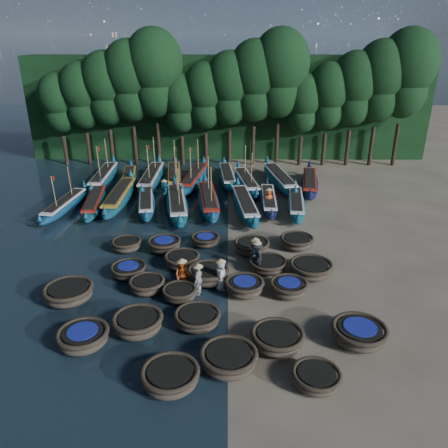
{
  "coord_description": "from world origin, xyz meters",
  "views": [
    {
      "loc": [
        -0.03,
        -21.99,
        11.82
      ],
      "look_at": [
        -0.25,
        2.21,
        1.3
      ],
      "focal_mm": 35.0,
      "sensor_mm": 36.0,
      "label": 1
    }
  ],
  "objects_px": {
    "coracle_3": "(229,359)",
    "fisherman_1": "(255,250)",
    "fisherman_6": "(268,199)",
    "long_boat_2": "(120,197)",
    "coracle_10": "(69,293)",
    "coracle_23": "(252,246)",
    "coracle_7": "(197,318)",
    "long_boat_13": "(194,178)",
    "long_boat_1": "(94,202)",
    "coracle_11": "(147,285)",
    "coracle_2": "(170,377)",
    "fisherman_0": "(221,274)",
    "coracle_4": "(316,378)",
    "coracle_17": "(208,274)",
    "coracle_15": "(129,270)",
    "coracle_21": "(164,244)",
    "fisherman_2": "(182,274)",
    "fisherman_5": "(165,191)",
    "long_boat_17": "(310,183)",
    "coracle_9": "(359,333)",
    "long_boat_9": "(104,177)",
    "fisherman_4": "(198,279)",
    "coracle_8": "(277,339)",
    "coracle_18": "(268,264)",
    "long_boat_3": "(146,202)",
    "coracle_16": "(182,260)",
    "long_boat_14": "(227,176)",
    "long_boat_5": "(208,200)",
    "coracle_6": "(138,323)",
    "long_boat_10": "(129,179)",
    "coracle_22": "(205,240)",
    "long_boat_6": "(245,205)",
    "long_boat_16": "(279,179)",
    "fisherman_3": "(257,256)",
    "long_boat_12": "(174,176)",
    "coracle_12": "(180,293)",
    "long_boat_15": "(246,182)",
    "long_boat_4": "(177,204)",
    "coracle_24": "(297,242)",
    "long_boat_0": "(65,205)",
    "coracle_20": "(127,244)",
    "coracle_19": "(311,269)",
    "coracle_5": "(83,337)",
    "long_boat_11": "(152,178)",
    "long_boat_8": "(296,204)"
  },
  "relations": [
    {
      "from": "fisherman_1",
      "to": "fisherman_3",
      "type": "bearing_deg",
      "value": -177.53
    },
    {
      "from": "long_boat_15",
      "to": "long_boat_4",
      "type": "bearing_deg",
      "value": -144.28
    },
    {
      "from": "long_boat_17",
      "to": "fisherman_0",
      "type": "xyz_separation_m",
      "value": [
        -7.11,
        -15.64,
        0.33
      ]
    },
    {
      "from": "coracle_7",
      "to": "long_boat_13",
      "type": "height_order",
      "value": "long_boat_13"
    },
    {
      "from": "long_boat_14",
      "to": "coracle_5",
      "type": "bearing_deg",
      "value": -109.89
    },
    {
      "from": "coracle_3",
      "to": "fisherman_1",
      "type": "distance_m",
      "value": 8.55
    },
    {
      "from": "long_boat_9",
      "to": "fisherman_4",
      "type": "relative_size",
      "value": 4.74
    },
    {
      "from": "fisherman_6",
      "to": "long_boat_2",
      "type": "bearing_deg",
      "value": 137.38
    },
    {
      "from": "long_boat_10",
      "to": "fisherman_4",
      "type": "height_order",
      "value": "fisherman_4"
    },
    {
      "from": "fisherman_2",
      "to": "fisherman_5",
      "type": "distance_m",
      "value": 12.67
    },
    {
      "from": "coracle_11",
      "to": "coracle_20",
      "type": "relative_size",
      "value": 1.17
    },
    {
      "from": "coracle_21",
      "to": "long_boat_2",
      "type": "xyz_separation_m",
      "value": [
        -4.43,
        7.82,
        0.16
      ]
    },
    {
      "from": "long_boat_15",
      "to": "fisherman_2",
      "type": "distance_m",
      "value": 16.39
    },
    {
      "from": "long_boat_5",
      "to": "long_boat_10",
      "type": "bearing_deg",
      "value": 136.77
    },
    {
      "from": "long_boat_1",
      "to": "coracle_11",
      "type": "bearing_deg",
      "value": -70.15
    },
    {
      "from": "long_boat_11",
      "to": "coracle_4",
      "type": "bearing_deg",
      "value": -66.65
    },
    {
      "from": "coracle_5",
      "to": "long_boat_3",
      "type": "height_order",
      "value": "long_boat_3"
    },
    {
      "from": "coracle_9",
      "to": "long_boat_5",
      "type": "height_order",
      "value": "long_boat_5"
    },
    {
      "from": "coracle_9",
      "to": "fisherman_5",
      "type": "bearing_deg",
      "value": 122.01
    },
    {
      "from": "coracle_4",
      "to": "coracle_17",
      "type": "height_order",
      "value": "coracle_17"
    },
    {
      "from": "long_boat_14",
      "to": "long_boat_17",
      "type": "relative_size",
      "value": 0.96
    },
    {
      "from": "coracle_15",
      "to": "coracle_21",
      "type": "relative_size",
      "value": 0.8
    },
    {
      "from": "coracle_9",
      "to": "long_boat_10",
      "type": "height_order",
      "value": "long_boat_10"
    },
    {
      "from": "coracle_3",
      "to": "coracle_20",
      "type": "relative_size",
      "value": 1.46
    },
    {
      "from": "coracle_10",
      "to": "coracle_23",
      "type": "height_order",
      "value": "coracle_10"
    },
    {
      "from": "coracle_3",
      "to": "coracle_12",
      "type": "bearing_deg",
      "value": 116.55
    },
    {
      "from": "coracle_15",
      "to": "long_boat_17",
      "type": "xyz_separation_m",
      "value": [
        12.03,
        14.4,
        0.18
      ]
    },
    {
      "from": "long_boat_11",
      "to": "fisherman_5",
      "type": "xyz_separation_m",
      "value": [
        1.71,
        -4.37,
        0.32
      ]
    },
    {
      "from": "coracle_6",
      "to": "fisherman_4",
      "type": "height_order",
      "value": "fisherman_4"
    },
    {
      "from": "coracle_6",
      "to": "fisherman_6",
      "type": "relative_size",
      "value": 1.23
    },
    {
      "from": "long_boat_16",
      "to": "fisherman_3",
      "type": "distance_m",
      "value": 14.91
    },
    {
      "from": "coracle_12",
      "to": "long_boat_13",
      "type": "distance_m",
      "value": 17.66
    },
    {
      "from": "coracle_7",
      "to": "coracle_8",
      "type": "relative_size",
      "value": 0.86
    },
    {
      "from": "coracle_21",
      "to": "coracle_5",
      "type": "bearing_deg",
      "value": -103.93
    },
    {
      "from": "coracle_9",
      "to": "long_boat_12",
      "type": "relative_size",
      "value": 0.31
    },
    {
      "from": "coracle_2",
      "to": "fisherman_0",
      "type": "xyz_separation_m",
      "value": [
        1.73,
        6.66,
        0.44
      ]
    },
    {
      "from": "coracle_18",
      "to": "long_boat_3",
      "type": "distance_m",
      "value": 12.34
    },
    {
      "from": "coracle_4",
      "to": "coracle_9",
      "type": "relative_size",
      "value": 0.9
    },
    {
      "from": "long_boat_10",
      "to": "coracle_15",
      "type": "bearing_deg",
      "value": -86.49
    },
    {
      "from": "long_boat_9",
      "to": "long_boat_14",
      "type": "height_order",
      "value": "long_boat_9"
    },
    {
      "from": "coracle_3",
      "to": "long_boat_8",
      "type": "xyz_separation_m",
      "value": [
        4.93,
        16.61,
        0.04
      ]
    },
    {
      "from": "coracle_10",
      "to": "coracle_19",
      "type": "xyz_separation_m",
      "value": [
        12.03,
        2.47,
        -0.0
      ]
    },
    {
      "from": "coracle_8",
      "to": "fisherman_3",
      "type": "xyz_separation_m",
      "value": [
        -0.49,
        6.33,
        0.46
      ]
    },
    {
      "from": "coracle_16",
      "to": "long_boat_3",
      "type": "height_order",
      "value": "long_boat_3"
    },
    {
      "from": "coracle_20",
      "to": "coracle_24",
      "type": "relative_size",
      "value": 0.87
    },
    {
      "from": "long_boat_14",
      "to": "fisherman_1",
      "type": "bearing_deg",
      "value": -88.92
    },
    {
      "from": "coracle_10",
      "to": "fisherman_6",
      "type": "height_order",
      "value": "fisherman_6"
    },
    {
      "from": "coracle_24",
      "to": "long_boat_0",
      "type": "height_order",
      "value": "long_boat_0"
    },
    {
      "from": "coracle_22",
      "to": "long_boat_6",
      "type": "distance_m",
      "value": 6.06
    },
    {
      "from": "long_boat_3",
      "to": "long_boat_17",
      "type": "distance_m",
      "value": 13.56
    }
  ]
}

